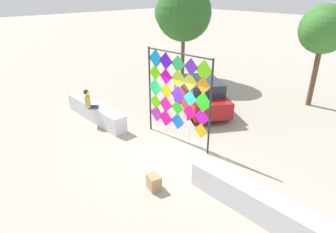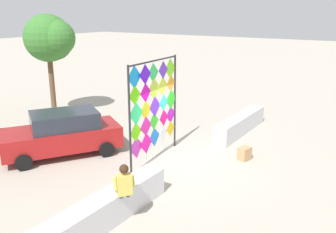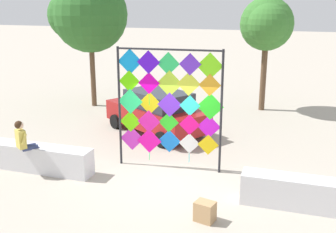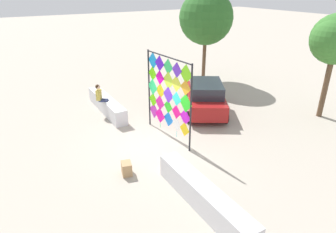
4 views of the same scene
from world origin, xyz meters
name	(u,v)px [view 2 (image 2 of 4)]	position (x,y,z in m)	size (l,w,h in m)	color
ground	(178,162)	(0.00, 0.00, 0.00)	(120.00, 120.00, 0.00)	#ADA393
plaza_ledge_left	(107,209)	(-4.18, -0.54, 0.38)	(4.14, 0.61, 0.77)	silver
plaza_ledge_right	(240,124)	(4.18, -0.54, 0.38)	(4.14, 0.61, 0.77)	silver
kite_display_rack	(154,104)	(-0.24, 0.83, 2.04)	(3.08, 0.32, 3.55)	#232328
seated_vendor	(123,187)	(-3.91, -0.85, 0.96)	(0.71, 0.78, 1.62)	navy
parked_car	(62,133)	(-1.69, 3.92, 0.81)	(4.44, 3.67, 1.60)	maroon
cardboard_box_large	(244,154)	(1.48, -1.83, 0.23)	(0.44, 0.33, 0.46)	tan
tree_palm_like	(52,39)	(1.76, 8.34, 3.79)	(2.30, 2.57, 4.97)	brown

